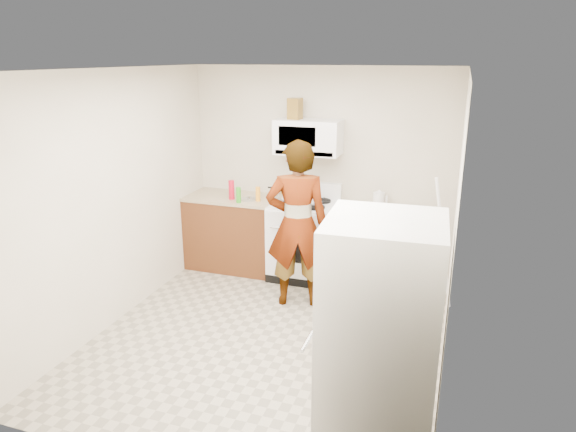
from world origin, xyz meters
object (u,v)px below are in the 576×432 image
at_px(gas_range, 304,239).
at_px(fridge, 379,348).
at_px(microwave, 308,137).
at_px(kettle, 379,199).
at_px(saucepan, 288,192).
at_px(person, 297,225).

height_order(gas_range, fridge, fridge).
relative_size(microwave, kettle, 4.73).
relative_size(gas_range, saucepan, 4.73).
xyz_separation_m(fridge, kettle, (-0.46, 2.88, 0.17)).
xyz_separation_m(gas_range, microwave, (0.00, 0.13, 1.21)).
bearing_deg(person, microwave, -98.37).
relative_size(person, kettle, 11.25).
xyz_separation_m(gas_range, kettle, (0.85, 0.15, 0.53)).
distance_m(person, kettle, 1.12).
height_order(fridge, kettle, fridge).
distance_m(gas_range, microwave, 1.22).
height_order(person, kettle, person).
bearing_deg(saucepan, fridge, -61.30).
xyz_separation_m(microwave, person, (0.13, -0.84, -0.80)).
relative_size(kettle, saucepan, 0.67).
bearing_deg(person, kettle, -147.43).
height_order(microwave, saucepan, microwave).
xyz_separation_m(gas_range, person, (0.13, -0.71, 0.42)).
height_order(person, fridge, person).
bearing_deg(gas_range, fridge, -64.31).
height_order(gas_range, person, person).
xyz_separation_m(person, kettle, (0.72, 0.86, 0.11)).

